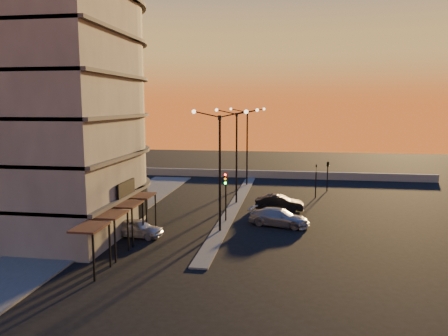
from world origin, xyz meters
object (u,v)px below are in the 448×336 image
Objects in this scene: traffic_light_main at (226,189)px; car_hatchback at (137,228)px; streetlamp_mid at (237,148)px; car_wagon at (279,217)px; car_sedan at (279,203)px.

traffic_light_main is 1.06× the size of car_hatchback.
streetlamp_mid is 14.46m from car_hatchback.
traffic_light_main is at bearing -90.00° from streetlamp_mid.
streetlamp_mid is 1.93× the size of car_wagon.
car_sedan is (4.36, -2.25, -4.85)m from streetlamp_mid.
streetlamp_mid is 2.24× the size of traffic_light_main.
car_wagon is at bearing -58.81° from car_hatchback.
car_sedan is at bearing -39.05° from car_hatchback.
car_sedan is (10.34, 9.96, 0.06)m from car_hatchback.
car_wagon is at bearing -4.77° from traffic_light_main.
streetlamp_mid reaches higher than car_sedan.
traffic_light_main is 5.01m from car_wagon.
traffic_light_main is at bearing 139.65° from car_sedan.
traffic_light_main is at bearing -42.66° from car_hatchback.
streetlamp_mid is 2.38× the size of car_hatchback.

